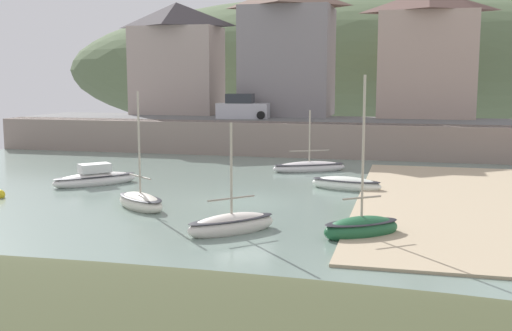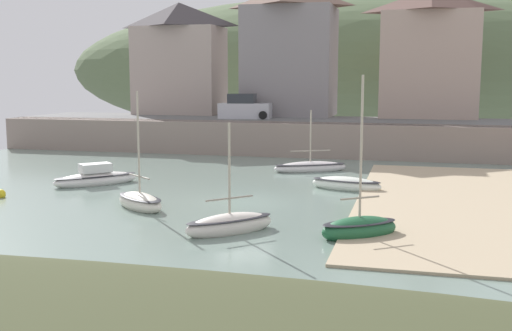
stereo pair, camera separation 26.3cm
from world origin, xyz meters
name	(u,v)px [view 2 (the right image)]	position (x,y,z in m)	size (l,w,h in m)	color
ground	(206,259)	(1.40, -9.56, 0.16)	(48.00, 41.00, 0.61)	gray
quay_seawall	(308,137)	(0.00, 17.50, 1.36)	(48.00, 9.40, 2.40)	gray
hillside_backdrop	(366,70)	(1.09, 55.20, 6.54)	(80.00, 44.00, 18.69)	#546644
waterfront_building_left	(180,58)	(-12.87, 25.20, 7.33)	(7.75, 4.98, 9.69)	#A6958A
waterfront_building_centre	(290,49)	(-2.93, 25.20, 7.95)	(7.69, 6.19, 10.95)	gray
waterfront_building_right	(429,53)	(8.38, 25.20, 7.55)	(7.83, 4.88, 10.15)	tan
church_with_spire	(433,15)	(8.60, 29.20, 10.89)	(3.00, 3.00, 16.45)	gray
sailboat_tall_mast	(310,167)	(1.40, 9.90, 0.26)	(4.61, 3.20, 3.88)	silver
sailboat_blue_trim	(96,178)	(-8.90, 2.46, 0.33)	(4.01, 4.21, 1.32)	white
rowboat_small_beached	(230,225)	(0.98, -5.64, 0.30)	(3.29, 3.35, 4.27)	silver
sailboat_far_left	(140,202)	(-4.04, -2.53, 0.30)	(3.24, 2.88, 5.27)	silver
fishing_boat_green	(359,228)	(5.67, -5.10, 0.33)	(3.11, 2.74, 5.98)	#205C36
dinghy_open_wooden	(346,184)	(4.18, 4.31, 0.26)	(3.86, 2.03, 0.85)	white
parked_car_near_slipway	(244,108)	(-5.70, 20.70, 3.20)	(4.21, 1.98, 1.95)	#B9B9C1
mooring_buoy	(0,194)	(-11.55, -1.89, 0.15)	(0.49, 0.49, 0.49)	yellow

